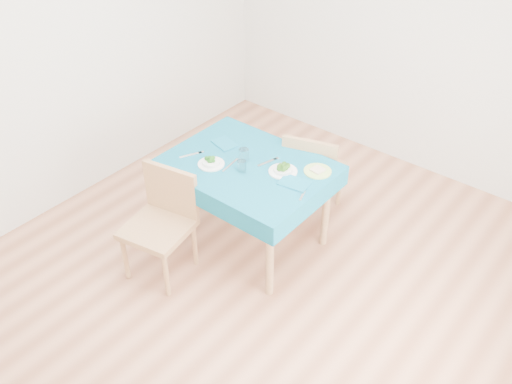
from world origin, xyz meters
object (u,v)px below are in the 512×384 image
Objects in this scene: bowl_far at (283,168)px; chair_far at (316,158)px; table at (248,204)px; bowl_near at (211,161)px; side_plate at (318,171)px; chair_near at (155,213)px.

chair_far is at bearing 97.65° from bowl_far.
bowl_near reaches higher than table.
chair_far is 0.95m from bowl_near.
side_plate is at bearing 40.21° from bowl_far.
chair_near reaches higher than side_plate.
table is 1.07× the size of chair_near.
bowl_near is 0.98× the size of side_plate.
side_plate is (0.68, 0.43, -0.03)m from bowl_near.
chair_far is at bearing 73.49° from table.
chair_near reaches higher than bowl_near.
chair_near is 1.01× the size of chair_far.
bowl_near is 0.55m from bowl_far.
bowl_near is at bearing 46.90° from chair_far.
chair_near reaches higher than table.
table is at bearing 39.56° from bowl_near.
chair_far is 5.42× the size of side_plate.
chair_far is 5.55× the size of bowl_near.
bowl_near is (-0.41, -0.83, 0.22)m from chair_far.
side_plate is at bearing 40.89° from chair_near.
bowl_near is (-0.21, -0.17, 0.41)m from table.
chair_near is 1.45m from chair_far.
bowl_near is at bearing -140.44° from table.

